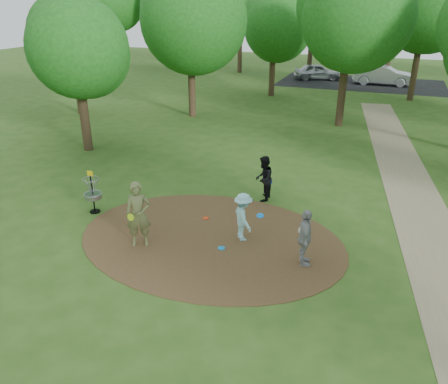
% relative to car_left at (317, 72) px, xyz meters
% --- Properties ---
extents(ground, '(100.00, 100.00, 0.00)m').
position_rel_car_left_xyz_m(ground, '(1.96, -30.49, -0.71)').
color(ground, '#2D5119').
rests_on(ground, ground).
extents(dirt_clearing, '(8.40, 8.40, 0.02)m').
position_rel_car_left_xyz_m(dirt_clearing, '(1.96, -30.49, -0.70)').
color(dirt_clearing, '#47301C').
rests_on(dirt_clearing, ground).
extents(footpath, '(7.55, 39.89, 0.01)m').
position_rel_car_left_xyz_m(footpath, '(8.46, -28.49, -0.70)').
color(footpath, '#8C7A5B').
rests_on(footpath, ground).
extents(parking_lot, '(14.00, 8.00, 0.01)m').
position_rel_car_left_xyz_m(parking_lot, '(3.96, -0.49, -0.71)').
color(parking_lot, black).
rests_on(parking_lot, ground).
extents(player_observer_with_disc, '(0.88, 0.77, 2.03)m').
position_rel_car_left_xyz_m(player_observer_with_disc, '(0.10, -31.55, 0.31)').
color(player_observer_with_disc, '#656B3E').
rests_on(player_observer_with_disc, ground).
extents(player_throwing_with_disc, '(1.19, 1.13, 1.54)m').
position_rel_car_left_xyz_m(player_throwing_with_disc, '(2.90, -30.15, 0.06)').
color(player_throwing_with_disc, '#9BE2E8').
rests_on(player_throwing_with_disc, ground).
extents(player_walking_with_disc, '(0.68, 0.85, 1.69)m').
position_rel_car_left_xyz_m(player_walking_with_disc, '(2.68, -27.12, 0.14)').
color(player_walking_with_disc, black).
rests_on(player_walking_with_disc, ground).
extents(player_waiting_with_disc, '(0.65, 1.06, 1.69)m').
position_rel_car_left_xyz_m(player_waiting_with_disc, '(4.93, -30.87, 0.13)').
color(player_waiting_with_disc, '#9D9C9F').
rests_on(player_waiting_with_disc, ground).
extents(disc_ground_blue, '(0.22, 0.22, 0.02)m').
position_rel_car_left_xyz_m(disc_ground_blue, '(2.49, -30.93, -0.68)').
color(disc_ground_blue, '#0C83CD').
rests_on(disc_ground_blue, dirt_clearing).
extents(disc_ground_red, '(0.22, 0.22, 0.02)m').
position_rel_car_left_xyz_m(disc_ground_red, '(1.29, -29.30, -0.68)').
color(disc_ground_red, red).
rests_on(disc_ground_red, dirt_clearing).
extents(car_left, '(4.49, 2.93, 1.42)m').
position_rel_car_left_xyz_m(car_left, '(0.00, 0.00, 0.00)').
color(car_left, '#B1B4B9').
rests_on(car_left, ground).
extents(car_right, '(5.03, 1.79, 1.65)m').
position_rel_car_left_xyz_m(car_right, '(5.77, -0.74, 0.12)').
color(car_right, '#B3B3BB').
rests_on(car_right, ground).
extents(disc_golf_basket, '(0.63, 0.63, 1.54)m').
position_rel_car_left_xyz_m(disc_golf_basket, '(-2.54, -30.19, 0.16)').
color(disc_golf_basket, black).
rests_on(disc_golf_basket, ground).
extents(tree_ring, '(37.36, 45.61, 9.04)m').
position_rel_car_left_xyz_m(tree_ring, '(5.06, -22.38, 4.59)').
color(tree_ring, '#332316').
rests_on(tree_ring, ground).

